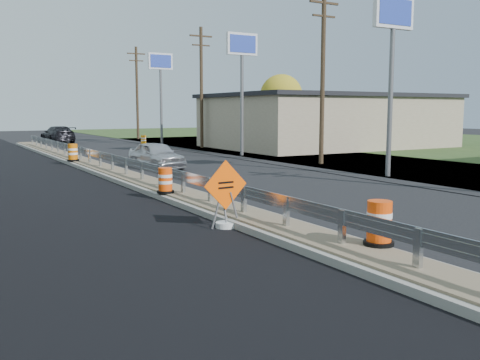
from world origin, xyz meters
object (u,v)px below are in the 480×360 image
caution_sign (226,211)px  car_dark_far (58,134)px  barrel_median_far (73,153)px  car_silver (156,155)px  barrel_median_near (379,224)px  barrel_median_mid (165,181)px  barrel_shoulder_far (143,140)px

caution_sign → car_dark_far: caution_sign is taller
barrel_median_far → car_dark_far: bearing=80.5°
caution_sign → car_silver: caution_sign is taller
car_dark_far → barrel_median_near: bearing=83.1°
caution_sign → car_dark_far: 39.78m
barrel_median_mid → barrel_shoulder_far: bearing=71.4°
car_dark_far → caution_sign: bearing=80.7°
barrel_median_mid → car_dark_far: bearing=84.1°
caution_sign → barrel_median_near: 4.15m
barrel_median_near → barrel_median_mid: bearing=97.2°
barrel_median_mid → car_silver: bearing=70.4°
barrel_median_near → barrel_median_mid: size_ratio=1.09×
barrel_median_near → barrel_median_far: (-1.10, 21.89, 0.01)m
barrel_median_mid → car_silver: (3.31, 9.27, 0.05)m
caution_sign → barrel_median_near: size_ratio=1.89×
barrel_median_near → barrel_shoulder_far: (8.47, 37.10, -0.28)m
barrel_median_mid → barrel_median_far: 13.17m
caution_sign → barrel_median_mid: 4.86m
barrel_shoulder_far → caution_sign: bearing=-106.6°
barrel_median_far → car_dark_far: size_ratio=0.18×
barrel_shoulder_far → car_silver: (-6.26, -19.11, 0.30)m
barrel_median_mid → barrel_median_far: size_ratio=0.91×
barrel_median_near → barrel_median_far: barrel_median_far is taller
barrel_median_near → car_dark_far: bearing=86.7°
barrel_median_near → barrel_median_mid: 8.79m
car_dark_far → car_silver: bearing=85.7°
barrel_shoulder_far → car_dark_far: (-5.97, 6.36, 0.38)m
barrel_shoulder_far → car_dark_far: 8.73m
caution_sign → barrel_median_near: (1.45, -3.88, 0.23)m
barrel_median_far → barrel_median_near: bearing=-87.1°
barrel_median_mid → barrel_shoulder_far: (9.57, 28.38, -0.25)m
barrel_median_far → barrel_shoulder_far: bearing=57.8°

